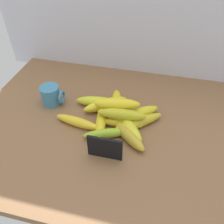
{
  "coord_description": "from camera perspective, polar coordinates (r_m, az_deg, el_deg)",
  "views": [
    {
      "loc": [
        10.8,
        -58.8,
        63.54
      ],
      "look_at": [
        -3.59,
        1.38,
        8.0
      ],
      "focal_mm": 37.72,
      "sensor_mm": 36.0,
      "label": 1
    }
  ],
  "objects": [
    {
      "name": "counter_top",
      "position": [
        0.86,
        2.12,
        -4.19
      ],
      "size": [
        110.0,
        76.0,
        3.0
      ],
      "primitive_type": "cube",
      "color": "brown",
      "rests_on": "ground"
    },
    {
      "name": "chalkboard_sign",
      "position": [
        0.73,
        -1.73,
        -8.86
      ],
      "size": [
        11.0,
        1.8,
        8.4
      ],
      "color": "black",
      "rests_on": "counter_top"
    },
    {
      "name": "coffee_mug",
      "position": [
        0.95,
        -14.51,
        3.94
      ],
      "size": [
        8.97,
        7.47,
        7.67
      ],
      "color": "teal",
      "rests_on": "counter_top"
    },
    {
      "name": "banana_0",
      "position": [
        0.92,
        -3.52,
        2.5
      ],
      "size": [
        17.31,
        6.05,
        4.15
      ],
      "primitive_type": "ellipsoid",
      "rotation": [
        0.0,
        0.0,
        3.26
      ],
      "color": "gold",
      "rests_on": "counter_top"
    },
    {
      "name": "banana_1",
      "position": [
        0.87,
        0.99,
        -0.46
      ],
      "size": [
        17.5,
        10.68,
        4.13
      ],
      "primitive_type": "ellipsoid",
      "rotation": [
        0.0,
        0.0,
        2.73
      ],
      "color": "#AAB324",
      "rests_on": "counter_top"
    },
    {
      "name": "banana_2",
      "position": [
        0.84,
        6.23,
        -2.63
      ],
      "size": [
        17.98,
        15.85,
        3.74
      ],
      "primitive_type": "ellipsoid",
      "rotation": [
        0.0,
        0.0,
        3.84
      ],
      "color": "gold",
      "rests_on": "counter_top"
    },
    {
      "name": "banana_3",
      "position": [
        0.84,
        -2.69,
        -2.44
      ],
      "size": [
        6.53,
        16.08,
        3.61
      ],
      "primitive_type": "ellipsoid",
      "rotation": [
        0.0,
        0.0,
        4.9
      ],
      "color": "yellow",
      "rests_on": "counter_top"
    },
    {
      "name": "banana_4",
      "position": [
        0.82,
        4.34,
        -3.88
      ],
      "size": [
        12.71,
        14.75,
        4.35
      ],
      "primitive_type": "ellipsoid",
      "rotation": [
        0.0,
        0.0,
        5.36
      ],
      "color": "yellow",
      "rests_on": "counter_top"
    },
    {
      "name": "banana_5",
      "position": [
        0.85,
        -8.29,
        -2.43
      ],
      "size": [
        17.85,
        6.22,
        3.41
      ],
      "primitive_type": "ellipsoid",
      "rotation": [
        0.0,
        0.0,
        2.98
      ],
      "color": "yellow",
      "rests_on": "counter_top"
    },
    {
      "name": "banana_6",
      "position": [
        0.92,
        1.11,
        2.17
      ],
      "size": [
        7.32,
        16.68,
        3.97
      ],
      "primitive_type": "ellipsoid",
      "rotation": [
        0.0,
        0.0,
        1.79
      ],
      "color": "yellow",
      "rests_on": "counter_top"
    },
    {
      "name": "banana_7",
      "position": [
        0.84,
        2.17,
        -2.87
      ],
      "size": [
        15.59,
        4.0,
        3.2
      ],
      "primitive_type": "ellipsoid",
      "rotation": [
        0.0,
        0.0,
        0.05
      ],
      "color": "yellow",
      "rests_on": "counter_top"
    },
    {
      "name": "banana_8",
      "position": [
        0.87,
        5.74,
        -0.67
      ],
      "size": [
        17.65,
        15.36,
        4.32
      ],
      "primitive_type": "ellipsoid",
      "rotation": [
        0.0,
        0.0,
        0.68
      ],
      "color": "yellow",
      "rests_on": "counter_top"
    },
    {
      "name": "banana_9",
      "position": [
        0.79,
        4.2,
        -5.83
      ],
      "size": [
        13.95,
        13.17,
        4.1
      ],
      "primitive_type": "ellipsoid",
      "rotation": [
        0.0,
        0.0,
        2.41
      ],
      "color": "gold",
      "rests_on": "counter_top"
    },
    {
      "name": "banana_10",
      "position": [
        0.91,
        -1.58,
        1.87
      ],
      "size": [
        16.8,
        14.03,
        4.33
      ],
      "primitive_type": "ellipsoid",
      "rotation": [
        0.0,
        0.0,
        0.64
      ],
      "color": "yellow",
      "rests_on": "counter_top"
    },
    {
      "name": "banana_11",
      "position": [
        0.8,
        -1.39,
        -5.24
      ],
      "size": [
        15.97,
        9.13,
        3.43
      ],
      "primitive_type": "ellipsoid",
      "rotation": [
        0.0,
        0.0,
        3.53
      ],
      "color": "#9CBD29",
      "rests_on": "counter_top"
    },
    {
      "name": "banana_12",
      "position": [
        0.82,
        2.27,
        -0.55
      ],
      "size": [
        17.39,
        5.25,
        3.94
      ],
      "primitive_type": "ellipsoid",
      "rotation": [
        0.0,
        0.0,
        0.08
      ],
      "color": "gold",
      "rests_on": "banana_7"
    },
    {
      "name": "banana_13",
      "position": [
        0.85,
        1.24,
        1.96
      ],
      "size": [
        17.03,
        7.25,
        4.3
      ],
      "primitive_type": "ellipsoid",
      "rotation": [
        0.0,
        0.0,
        3.33
      ],
      "color": "yellow",
      "rests_on": "banana_1"
    }
  ]
}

